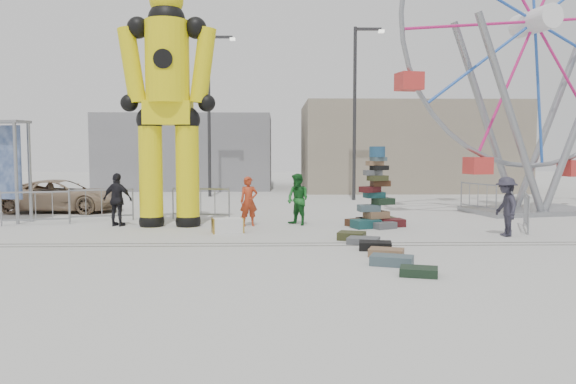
{
  "coord_description": "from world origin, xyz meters",
  "views": [
    {
      "loc": [
        -0.65,
        -13.22,
        2.43
      ],
      "look_at": [
        -0.33,
        2.07,
        1.24
      ],
      "focal_mm": 35.0,
      "sensor_mm": 36.0,
      "label": 1
    }
  ],
  "objects_px": {
    "lamp_post_left": "(211,107)",
    "suitcase_tower": "(375,204)",
    "ferris_wheel": "(534,47)",
    "barricade_dummy_c": "(201,203)",
    "pedestrian_black": "(118,200)",
    "barricade_dummy_b": "(102,205)",
    "barricade_wheel_front": "(526,212)",
    "pedestrian_grey": "(506,206)",
    "steamer_trunk": "(228,225)",
    "barricade_dummy_a": "(36,208)",
    "pedestrian_green": "(298,199)",
    "lamp_post_right": "(357,104)",
    "barricade_wheel_back": "(478,197)",
    "crash_test_dummy": "(168,96)",
    "parked_suv": "(62,196)",
    "pedestrian_red": "(249,201)"
  },
  "relations": [
    {
      "from": "lamp_post_right",
      "to": "crash_test_dummy",
      "type": "relative_size",
      "value": 1.04
    },
    {
      "from": "lamp_post_right",
      "to": "ferris_wheel",
      "type": "xyz_separation_m",
      "value": [
        5.77,
        -5.39,
        1.69
      ]
    },
    {
      "from": "pedestrian_black",
      "to": "parked_suv",
      "type": "distance_m",
      "value": 5.17
    },
    {
      "from": "barricade_dummy_b",
      "to": "barricade_wheel_back",
      "type": "xyz_separation_m",
      "value": [
        13.64,
        2.83,
        0.0
      ]
    },
    {
      "from": "pedestrian_black",
      "to": "ferris_wheel",
      "type": "bearing_deg",
      "value": -151.57
    },
    {
      "from": "parked_suv",
      "to": "barricade_dummy_c",
      "type": "bearing_deg",
      "value": -110.76
    },
    {
      "from": "crash_test_dummy",
      "to": "steamer_trunk",
      "type": "height_order",
      "value": "crash_test_dummy"
    },
    {
      "from": "lamp_post_left",
      "to": "barricade_dummy_c",
      "type": "height_order",
      "value": "lamp_post_left"
    },
    {
      "from": "lamp_post_left",
      "to": "crash_test_dummy",
      "type": "bearing_deg",
      "value": -90.35
    },
    {
      "from": "barricade_wheel_back",
      "to": "pedestrian_black",
      "type": "distance_m",
      "value": 13.4
    },
    {
      "from": "steamer_trunk",
      "to": "barricade_dummy_b",
      "type": "height_order",
      "value": "barricade_dummy_b"
    },
    {
      "from": "barricade_dummy_a",
      "to": "barricade_wheel_front",
      "type": "relative_size",
      "value": 1.0
    },
    {
      "from": "barricade_wheel_back",
      "to": "lamp_post_left",
      "type": "bearing_deg",
      "value": -141.32
    },
    {
      "from": "lamp_post_left",
      "to": "barricade_dummy_b",
      "type": "height_order",
      "value": "lamp_post_left"
    },
    {
      "from": "barricade_wheel_back",
      "to": "pedestrian_black",
      "type": "height_order",
      "value": "pedestrian_black"
    },
    {
      "from": "steamer_trunk",
      "to": "pedestrian_black",
      "type": "height_order",
      "value": "pedestrian_black"
    },
    {
      "from": "suitcase_tower",
      "to": "crash_test_dummy",
      "type": "relative_size",
      "value": 0.32
    },
    {
      "from": "pedestrian_red",
      "to": "barricade_dummy_a",
      "type": "bearing_deg",
      "value": 161.08
    },
    {
      "from": "barricade_dummy_b",
      "to": "barricade_dummy_c",
      "type": "relative_size",
      "value": 1.0
    },
    {
      "from": "ferris_wheel",
      "to": "pedestrian_red",
      "type": "distance_m",
      "value": 12.17
    },
    {
      "from": "crash_test_dummy",
      "to": "barricade_dummy_a",
      "type": "relative_size",
      "value": 3.83
    },
    {
      "from": "lamp_post_right",
      "to": "pedestrian_grey",
      "type": "height_order",
      "value": "lamp_post_right"
    },
    {
      "from": "steamer_trunk",
      "to": "barricade_dummy_c",
      "type": "distance_m",
      "value": 3.26
    },
    {
      "from": "lamp_post_left",
      "to": "suitcase_tower",
      "type": "distance_m",
      "value": 13.21
    },
    {
      "from": "crash_test_dummy",
      "to": "barricade_dummy_b",
      "type": "distance_m",
      "value": 4.46
    },
    {
      "from": "barricade_wheel_front",
      "to": "barricade_wheel_back",
      "type": "bearing_deg",
      "value": 16.7
    },
    {
      "from": "pedestrian_black",
      "to": "pedestrian_grey",
      "type": "relative_size",
      "value": 1.01
    },
    {
      "from": "suitcase_tower",
      "to": "pedestrian_black",
      "type": "relative_size",
      "value": 1.49
    },
    {
      "from": "barricade_wheel_front",
      "to": "pedestrian_grey",
      "type": "xyz_separation_m",
      "value": [
        -1.09,
        -1.13,
        0.27
      ]
    },
    {
      "from": "lamp_post_left",
      "to": "pedestrian_black",
      "type": "xyz_separation_m",
      "value": [
        -1.7,
        -10.71,
        -3.65
      ]
    },
    {
      "from": "suitcase_tower",
      "to": "pedestrian_grey",
      "type": "relative_size",
      "value": 1.51
    },
    {
      "from": "lamp_post_right",
      "to": "barricade_dummy_c",
      "type": "distance_m",
      "value": 10.3
    },
    {
      "from": "ferris_wheel",
      "to": "barricade_dummy_c",
      "type": "xyz_separation_m",
      "value": [
        -12.09,
        -1.73,
        -5.62
      ]
    },
    {
      "from": "lamp_post_left",
      "to": "pedestrian_green",
      "type": "distance_m",
      "value": 11.86
    },
    {
      "from": "barricade_dummy_b",
      "to": "parked_suv",
      "type": "distance_m",
      "value": 3.72
    },
    {
      "from": "barricade_dummy_a",
      "to": "pedestrian_green",
      "type": "bearing_deg",
      "value": -13.88
    },
    {
      "from": "lamp_post_left",
      "to": "steamer_trunk",
      "type": "bearing_deg",
      "value": -81.33
    },
    {
      "from": "crash_test_dummy",
      "to": "lamp_post_left",
      "type": "bearing_deg",
      "value": 89.9
    },
    {
      "from": "ferris_wheel",
      "to": "pedestrian_black",
      "type": "distance_m",
      "value": 15.77
    },
    {
      "from": "barricade_dummy_b",
      "to": "barricade_dummy_c",
      "type": "height_order",
      "value": "same"
    },
    {
      "from": "barricade_dummy_b",
      "to": "barricade_wheel_front",
      "type": "bearing_deg",
      "value": -22.76
    },
    {
      "from": "barricade_dummy_c",
      "to": "lamp_post_right",
      "type": "bearing_deg",
      "value": 59.2
    },
    {
      "from": "lamp_post_right",
      "to": "parked_suv",
      "type": "xyz_separation_m",
      "value": [
        -11.95,
        -4.7,
        -3.87
      ]
    },
    {
      "from": "barricade_dummy_b",
      "to": "pedestrian_black",
      "type": "height_order",
      "value": "pedestrian_black"
    },
    {
      "from": "barricade_dummy_b",
      "to": "pedestrian_green",
      "type": "relative_size",
      "value": 1.22
    },
    {
      "from": "lamp_post_left",
      "to": "pedestrian_red",
      "type": "height_order",
      "value": "lamp_post_left"
    },
    {
      "from": "barricade_dummy_a",
      "to": "barricade_wheel_front",
      "type": "height_order",
      "value": "same"
    },
    {
      "from": "ferris_wheel",
      "to": "barricade_wheel_back",
      "type": "xyz_separation_m",
      "value": [
        -1.69,
        0.68,
        -5.62
      ]
    },
    {
      "from": "steamer_trunk",
      "to": "barricade_wheel_front",
      "type": "xyz_separation_m",
      "value": [
        8.85,
        0.35,
        0.34
      ]
    },
    {
      "from": "parked_suv",
      "to": "barricade_wheel_back",
      "type": "bearing_deg",
      "value": -87.54
    }
  ]
}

